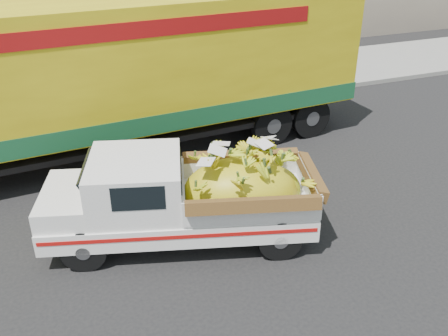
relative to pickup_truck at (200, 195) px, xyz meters
name	(u,v)px	position (x,y,z in m)	size (l,w,h in m)	color
ground	(190,255)	(-0.38, -0.47, -0.91)	(100.00, 100.00, 0.00)	black
curb	(116,117)	(-0.38, 6.51, -0.84)	(60.00, 0.25, 0.15)	gray
sidewalk	(104,95)	(-0.38, 8.61, -0.84)	(60.00, 4.00, 0.14)	gray
pickup_truck	(200,195)	(0.00, 0.00, 0.00)	(5.15, 3.06, 1.70)	black
semi_trailer	(125,72)	(-0.44, 4.06, 1.21)	(12.04, 3.31, 3.80)	black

